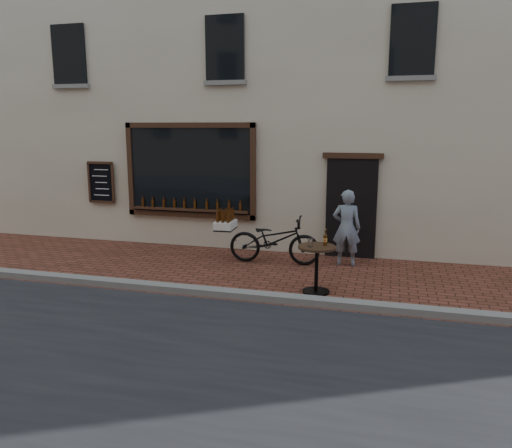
# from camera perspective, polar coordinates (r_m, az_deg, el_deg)

# --- Properties ---
(ground) EXTENTS (90.00, 90.00, 0.00)m
(ground) POSITION_cam_1_polar(r_m,az_deg,el_deg) (8.56, -4.34, -8.65)
(ground) COLOR #51271A
(ground) RESTS_ON ground
(kerb) EXTENTS (90.00, 0.25, 0.12)m
(kerb) POSITION_cam_1_polar(r_m,az_deg,el_deg) (8.71, -3.90, -7.85)
(kerb) COLOR slate
(kerb) RESTS_ON ground
(shop_building) EXTENTS (28.00, 6.20, 10.00)m
(shop_building) POSITION_cam_1_polar(r_m,az_deg,el_deg) (14.49, 4.49, 19.48)
(shop_building) COLOR beige
(shop_building) RESTS_ON ground
(cargo_bicycle) EXTENTS (2.27, 0.76, 1.09)m
(cargo_bicycle) POSITION_cam_1_polar(r_m,az_deg,el_deg) (10.61, 1.90, -1.76)
(cargo_bicycle) COLOR black
(cargo_bicycle) RESTS_ON ground
(bistro_table) EXTENTS (0.66, 0.66, 1.13)m
(bistro_table) POSITION_cam_1_polar(r_m,az_deg,el_deg) (8.79, 6.97, -4.03)
(bistro_table) COLOR black
(bistro_table) RESTS_ON ground
(pedestrian) EXTENTS (0.60, 0.40, 1.61)m
(pedestrian) POSITION_cam_1_polar(r_m,az_deg,el_deg) (10.59, 10.31, -0.42)
(pedestrian) COLOR slate
(pedestrian) RESTS_ON ground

